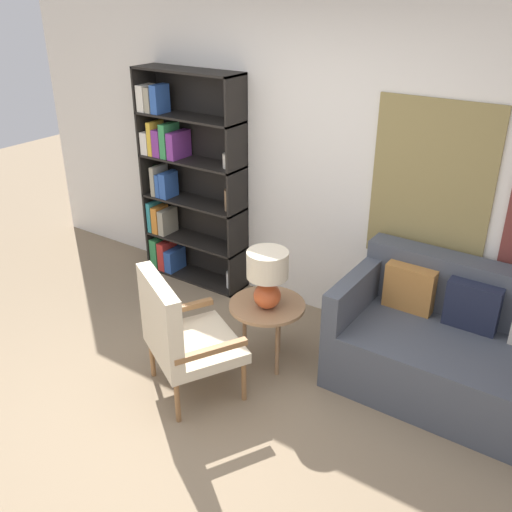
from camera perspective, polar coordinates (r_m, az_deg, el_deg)
name	(u,v)px	position (r m, az deg, el deg)	size (l,w,h in m)	color
ground_plane	(154,437)	(3.90, -10.14, -17.41)	(14.00, 14.00, 0.00)	#847056
wall_back	(324,160)	(4.63, 6.84, 9.51)	(6.40, 0.08, 2.70)	white
bookshelf	(182,183)	(5.37, -7.42, 7.27)	(1.04, 0.30, 1.97)	black
armchair	(178,331)	(3.91, -7.80, -7.48)	(0.82, 0.79, 0.92)	olive
couch	(460,350)	(4.24, 19.72, -8.84)	(1.65, 0.91, 0.89)	#474C56
side_table	(267,310)	(4.20, 1.12, -5.39)	(0.56, 0.56, 0.52)	#99704C
table_lamp	(267,274)	(4.00, 1.15, -1.81)	(0.30, 0.30, 0.44)	#C65128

